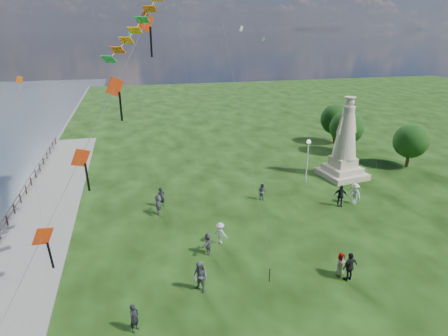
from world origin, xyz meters
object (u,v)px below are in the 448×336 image
object	(u,v)px
person_0	(134,318)
person_5	(158,204)
person_9	(340,196)
person_11	(208,243)
person_4	(341,264)
person_2	(220,233)
lamppost	(308,152)
person_6	(161,197)
person_8	(355,194)
person_1	(200,277)
statue	(345,148)
person_7	(262,191)
person_3	(350,267)

from	to	relation	value
person_0	person_5	size ratio (longest dim) A/B	0.92
person_9	person_11	distance (m)	12.92
person_0	person_4	xyz separation A→B (m)	(12.14, 1.56, -0.02)
person_2	person_5	distance (m)	6.66
lamppost	person_11	xyz separation A→B (m)	(-11.71, -9.66, -2.37)
person_2	person_6	xyz separation A→B (m)	(-3.42, 6.81, 0.06)
person_2	person_8	size ratio (longest dim) A/B	0.85
person_1	person_9	xyz separation A→B (m)	(13.42, 7.91, -0.00)
person_0	person_11	bearing A→B (deg)	1.46
person_2	person_11	bearing A→B (deg)	84.54
lamppost	person_4	xyz separation A→B (m)	(-4.46, -13.90, -2.38)
statue	person_7	xyz separation A→B (m)	(-9.67, -3.15, -2.28)
person_9	person_5	bearing A→B (deg)	-166.85
person_11	person_6	bearing A→B (deg)	-134.64
person_1	person_5	size ratio (longest dim) A/B	1.13
person_6	person_9	xyz separation A→B (m)	(14.54, -3.60, 0.10)
person_8	person_9	world-z (taller)	person_9
statue	person_11	size ratio (longest dim) A/B	5.31
person_5	person_7	bearing A→B (deg)	-78.73
statue	person_3	size ratio (longest dim) A/B	4.37
person_1	person_2	xyz separation A→B (m)	(2.30, 4.70, -0.17)
statue	person_2	world-z (taller)	statue
statue	person_0	world-z (taller)	statue
person_6	person_8	distance (m)	16.34
person_5	person_11	xyz separation A→B (m)	(2.68, -6.54, -0.08)
person_11	person_1	bearing A→B (deg)	10.44
person_4	person_2	bearing A→B (deg)	115.18
person_9	person_2	bearing A→B (deg)	-141.99
person_8	statue	bearing A→B (deg)	142.90
person_11	lamppost	bearing A→B (deg)	158.33
person_1	person_3	distance (m)	8.79
lamppost	person_11	size ratio (longest dim) A/B	2.86
person_3	person_11	bearing A→B (deg)	-46.82
person_8	person_1	bearing A→B (deg)	-77.12
person_6	person_1	bearing A→B (deg)	-99.73
person_4	lamppost	bearing A→B (deg)	47.93
person_2	person_8	bearing A→B (deg)	-124.24
person_5	person_6	xyz separation A→B (m)	(0.34, 1.31, 0.01)
person_8	person_9	bearing A→B (deg)	-99.78
lamppost	person_9	xyz separation A→B (m)	(0.49, -5.42, -2.18)
person_0	person_7	size ratio (longest dim) A/B	1.02
person_2	person_5	size ratio (longest dim) A/B	0.93
person_2	person_3	distance (m)	8.68
person_0	person_2	size ratio (longest dim) A/B	0.99
person_6	lamppost	bearing A→B (deg)	-7.90
lamppost	person_5	bearing A→B (deg)	-167.74
person_11	person_4	bearing A→B (deg)	88.51
lamppost	person_5	world-z (taller)	lamppost
person_1	person_11	xyz separation A→B (m)	(1.22, 3.67, -0.19)
person_8	person_7	bearing A→B (deg)	-126.07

